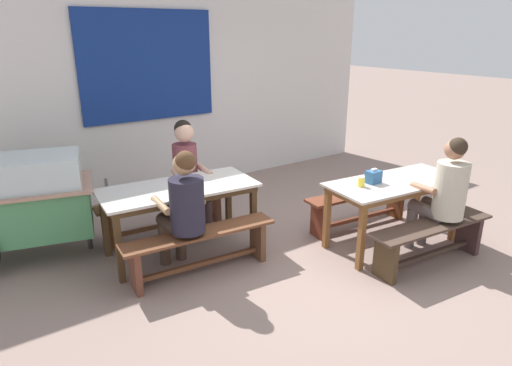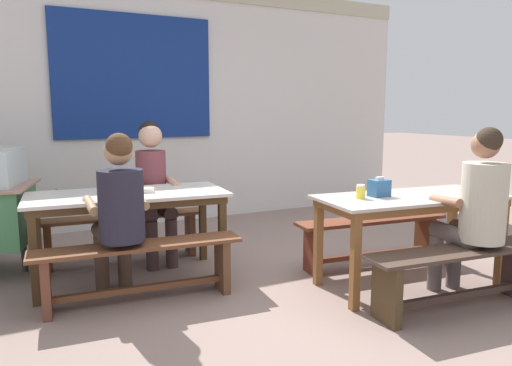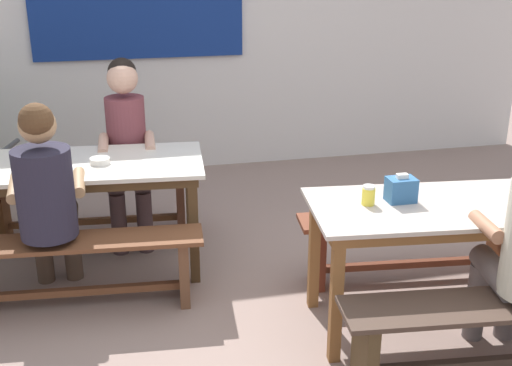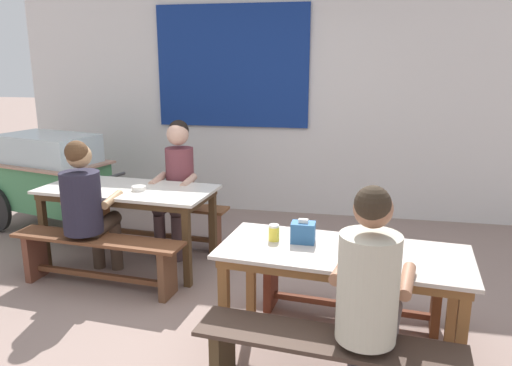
% 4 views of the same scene
% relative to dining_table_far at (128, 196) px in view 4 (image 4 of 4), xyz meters
% --- Properties ---
extents(ground_plane, '(40.00, 40.00, 0.00)m').
position_rel_dining_table_far_xyz_m(ground_plane, '(1.11, -0.90, -0.67)').
color(ground_plane, gray).
extents(backdrop_wall, '(6.67, 0.23, 2.99)m').
position_rel_dining_table_far_xyz_m(backdrop_wall, '(1.09, 1.98, 0.89)').
color(backdrop_wall, silver).
rests_on(backdrop_wall, ground_plane).
extents(dining_table_far, '(1.65, 0.86, 0.75)m').
position_rel_dining_table_far_xyz_m(dining_table_far, '(0.00, 0.00, 0.00)').
color(dining_table_far, silver).
rests_on(dining_table_far, ground_plane).
extents(dining_table_near, '(1.60, 0.82, 0.75)m').
position_rel_dining_table_far_xyz_m(dining_table_near, '(2.00, -1.17, -0.00)').
color(dining_table_near, '#BDB0A5').
rests_on(dining_table_near, ground_plane).
extents(bench_far_back, '(1.56, 0.38, 0.45)m').
position_rel_dining_table_far_xyz_m(bench_far_back, '(0.05, 0.53, -0.37)').
color(bench_far_back, brown).
rests_on(bench_far_back, ground_plane).
extents(bench_far_front, '(1.54, 0.41, 0.45)m').
position_rel_dining_table_far_xyz_m(bench_far_front, '(-0.05, -0.53, -0.37)').
color(bench_far_front, brown).
rests_on(bench_far_front, ground_plane).
extents(bench_near_back, '(1.48, 0.42, 0.45)m').
position_rel_dining_table_far_xyz_m(bench_near_back, '(2.05, -0.64, -0.37)').
color(bench_near_back, brown).
rests_on(bench_near_back, ground_plane).
extents(bench_near_front, '(1.47, 0.46, 0.45)m').
position_rel_dining_table_far_xyz_m(bench_near_front, '(1.95, -1.69, -0.37)').
color(bench_near_front, '#413027').
rests_on(bench_near_front, ground_plane).
extents(food_cart, '(1.72, 1.12, 1.09)m').
position_rel_dining_table_far_xyz_m(food_cart, '(-1.33, 0.77, -0.02)').
color(food_cart, '#468A56').
rests_on(food_cart, ground_plane).
extents(person_near_front, '(0.47, 0.59, 1.31)m').
position_rel_dining_table_far_xyz_m(person_near_front, '(2.15, -1.64, 0.06)').
color(person_near_front, '#645958').
rests_on(person_near_front, ground_plane).
extents(person_center_facing, '(0.40, 0.54, 1.32)m').
position_rel_dining_table_far_xyz_m(person_center_facing, '(0.33, 0.43, 0.08)').
color(person_center_facing, '#433133').
rests_on(person_center_facing, ground_plane).
extents(person_left_back_turned, '(0.44, 0.59, 1.27)m').
position_rel_dining_table_far_xyz_m(person_left_back_turned, '(-0.16, -0.44, 0.05)').
color(person_left_back_turned, '#48362A').
rests_on(person_left_back_turned, ground_plane).
extents(tissue_box, '(0.15, 0.11, 0.16)m').
position_rel_dining_table_far_xyz_m(tissue_box, '(1.74, -1.07, 0.15)').
color(tissue_box, '#2C5D93').
rests_on(tissue_box, dining_table_near).
extents(condiment_jar, '(0.07, 0.07, 0.11)m').
position_rel_dining_table_far_xyz_m(condiment_jar, '(1.55, -1.08, 0.13)').
color(condiment_jar, yellow).
rests_on(condiment_jar, dining_table_near).
extents(soup_bowl, '(0.13, 0.13, 0.04)m').
position_rel_dining_table_far_xyz_m(soup_bowl, '(0.14, -0.06, 0.10)').
color(soup_bowl, silver).
rests_on(soup_bowl, dining_table_far).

